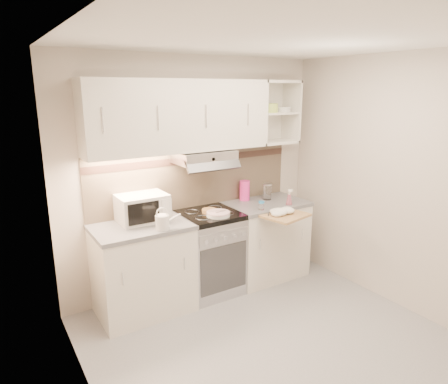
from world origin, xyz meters
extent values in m
plane|color=#98989A|center=(0.00, 0.00, 0.00)|extent=(3.00, 3.00, 0.00)
cube|color=beige|center=(0.00, 1.40, 1.25)|extent=(3.00, 0.04, 2.50)
cube|color=beige|center=(-1.50, 0.00, 1.25)|extent=(0.04, 2.80, 2.50)
cube|color=beige|center=(1.50, 0.00, 1.25)|extent=(0.04, 2.80, 2.50)
cube|color=white|center=(0.00, 0.00, 2.50)|extent=(3.00, 2.80, 0.04)
cube|color=tan|center=(0.00, 1.39, 1.22)|extent=(2.40, 0.02, 0.64)
cube|color=#35231D|center=(0.00, 1.38, 1.42)|extent=(2.40, 0.01, 0.08)
cube|color=silver|center=(-0.25, 1.23, 1.90)|extent=(1.90, 0.34, 0.70)
cube|color=silver|center=(0.95, 1.23, 1.90)|extent=(0.50, 0.34, 0.70)
cylinder|color=#ABC94D|center=(0.87, 1.23, 1.95)|extent=(0.19, 0.19, 0.10)
cylinder|color=silver|center=(1.07, 1.23, 1.93)|extent=(0.18, 0.18, 0.06)
cube|color=#B7B7BC|center=(0.00, 1.20, 1.48)|extent=(0.60, 0.40, 0.12)
cube|color=silver|center=(-0.75, 1.10, 0.43)|extent=(0.90, 0.60, 0.86)
cube|color=slate|center=(-0.75, 1.10, 0.88)|extent=(0.92, 0.62, 0.04)
cube|color=silver|center=(0.75, 1.10, 0.43)|extent=(0.90, 0.60, 0.86)
cube|color=slate|center=(0.75, 1.10, 0.88)|extent=(0.92, 0.62, 0.04)
cube|color=#B7B7BC|center=(0.00, 1.10, 0.42)|extent=(0.60, 0.58, 0.85)
cube|color=black|center=(0.00, 1.10, 0.88)|extent=(0.60, 0.60, 0.05)
cube|color=silver|center=(-0.68, 1.22, 1.03)|extent=(0.47, 0.35, 0.26)
cube|color=black|center=(-0.68, 1.05, 1.03)|extent=(0.30, 0.02, 0.20)
cylinder|color=silver|center=(-0.62, 0.88, 0.97)|extent=(0.13, 0.13, 0.14)
cone|color=silver|center=(-0.53, 0.87, 0.99)|extent=(0.18, 0.06, 0.11)
torus|color=silver|center=(-0.62, 0.88, 1.06)|extent=(0.11, 0.03, 0.11)
cylinder|color=silver|center=(0.02, 0.95, 0.91)|extent=(0.24, 0.24, 0.01)
cylinder|color=silver|center=(0.02, 0.95, 0.92)|extent=(0.24, 0.24, 0.01)
cylinder|color=silver|center=(0.02, 0.95, 0.94)|extent=(0.24, 0.24, 0.01)
cube|color=silver|center=(0.02, 0.95, 0.95)|extent=(0.15, 0.06, 0.01)
cylinder|color=olive|center=(0.00, 1.10, 0.92)|extent=(0.15, 0.15, 0.04)
cylinder|color=#EB2F94|center=(0.59, 1.30, 1.02)|extent=(0.12, 0.12, 0.23)
cube|color=#EB2F94|center=(0.65, 1.31, 1.04)|extent=(0.02, 0.03, 0.10)
cylinder|color=white|center=(0.83, 1.18, 0.99)|extent=(0.10, 0.10, 0.17)
cylinder|color=#B7B7BC|center=(0.83, 1.18, 1.08)|extent=(0.10, 0.10, 0.02)
cylinder|color=white|center=(0.53, 0.89, 0.94)|extent=(0.06, 0.06, 0.07)
cylinder|color=#2474B6|center=(0.53, 0.89, 0.98)|extent=(0.06, 0.06, 0.02)
cone|color=pink|center=(0.91, 0.88, 0.96)|extent=(0.07, 0.07, 0.12)
cube|color=#A98157|center=(0.66, 0.68, 0.87)|extent=(0.52, 0.49, 0.02)
camera|label=1|loc=(-1.99, -2.36, 2.15)|focal=32.00mm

